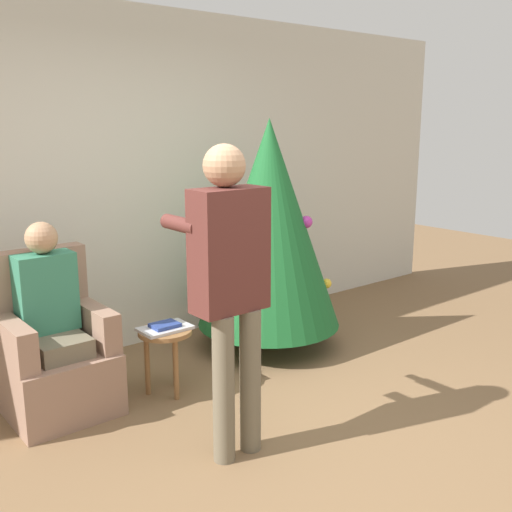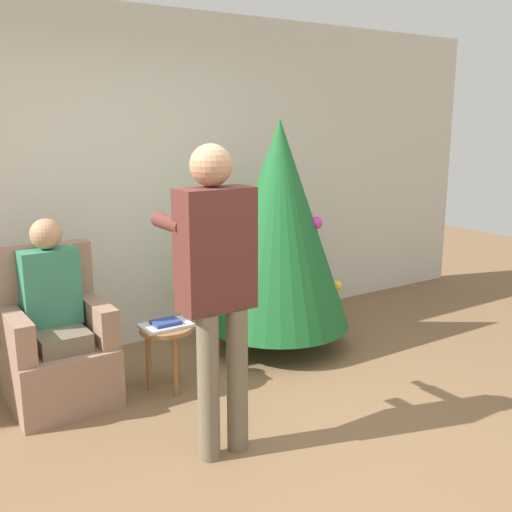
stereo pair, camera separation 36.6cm
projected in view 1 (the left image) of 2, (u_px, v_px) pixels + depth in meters
name	position (u px, v px, depth m)	size (l,w,h in m)	color
ground_plane	(292.00, 469.00, 3.21)	(14.00, 14.00, 0.00)	brown
wall_back	(99.00, 184.00, 4.60)	(8.00, 0.06, 2.70)	beige
christmas_tree	(269.00, 224.00, 4.75)	(1.16, 1.16, 1.85)	brown
armchair	(53.00, 356.00, 3.83)	(0.63, 0.66, 1.02)	#93705B
person_seated	(51.00, 312.00, 3.74)	(0.36, 0.46, 1.22)	#6B604C
person_standing	(230.00, 275.00, 3.18)	(0.43, 0.57, 1.71)	#6B604C
side_stool	(165.00, 341.00, 4.03)	(0.36, 0.36, 0.46)	olive
laptop	(165.00, 328.00, 4.01)	(0.34, 0.22, 0.02)	silver
book	(165.00, 325.00, 4.01)	(0.18, 0.14, 0.02)	navy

